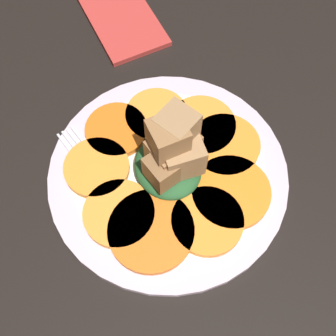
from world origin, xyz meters
TOP-DOWN VIEW (x-y plane):
  - table_slab at (0.00, 0.00)cm, footprint 120.00×120.00cm
  - plate at (0.00, 0.00)cm, footprint 29.62×29.62cm
  - carrot_slice_0 at (5.92, 5.44)cm, footprint 9.44×9.44cm
  - carrot_slice_1 at (0.49, 7.95)cm, footprint 8.84×8.84cm
  - carrot_slice_2 at (-3.84, 6.64)cm, footprint 8.85×8.85cm
  - carrot_slice_3 at (-7.80, 2.14)cm, footprint 8.13×8.13cm
  - carrot_slice_4 at (-8.02, -3.47)cm, footprint 7.95×7.95cm
  - carrot_slice_5 at (-4.10, -7.71)cm, footprint 8.06×8.06cm
  - carrot_slice_6 at (2.57, -7.60)cm, footprint 8.37×8.37cm
  - carrot_slice_7 at (6.10, -5.13)cm, footprint 9.94×9.94cm
  - carrot_slice_8 at (7.88, 1.19)cm, footprint 8.39×8.39cm
  - center_pile at (0.14, 0.37)cm, footprint 8.86×8.23cm
  - fork at (-1.92, -7.64)cm, footprint 19.59×5.49cm
  - napkin at (-26.66, 5.21)cm, footprint 15.56×9.34cm

SIDE VIEW (x-z plane):
  - table_slab at x=0.00cm, z-range 0.00..2.00cm
  - napkin at x=-26.66cm, z-range 2.00..2.80cm
  - plate at x=0.00cm, z-range 1.99..3.04cm
  - fork at x=-1.92cm, z-range 3.10..3.50cm
  - carrot_slice_0 at x=5.92cm, z-range 3.10..4.08cm
  - carrot_slice_1 at x=0.49cm, z-range 3.10..4.08cm
  - carrot_slice_2 at x=-3.84cm, z-range 3.10..4.08cm
  - carrot_slice_3 at x=-7.80cm, z-range 3.10..4.08cm
  - carrot_slice_4 at x=-8.02cm, z-range 3.10..4.08cm
  - carrot_slice_5 at x=-4.10cm, z-range 3.10..4.08cm
  - carrot_slice_6 at x=2.57cm, z-range 3.10..4.08cm
  - carrot_slice_7 at x=6.10cm, z-range 3.10..4.08cm
  - carrot_slice_8 at x=7.88cm, z-range 3.10..4.08cm
  - center_pile at x=0.14cm, z-range 2.21..12.47cm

